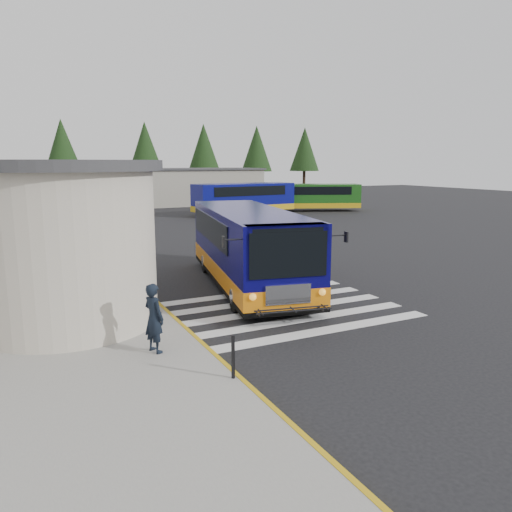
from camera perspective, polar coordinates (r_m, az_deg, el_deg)
name	(u,v)px	position (r m, az deg, el deg)	size (l,w,h in m)	color
ground	(281,302)	(17.76, 2.88, -5.32)	(140.00, 140.00, 0.00)	black
curb_strip	(140,288)	(19.95, -13.12, -3.56)	(0.12, 34.00, 0.16)	gold
crosswalk	(280,310)	(16.86, 2.72, -6.18)	(8.00, 5.35, 0.01)	silver
depot_building	(147,187)	(58.73, -12.36, 7.71)	(26.40, 8.40, 4.20)	gray
tree_line	(132,147)	(66.54, -14.01, 11.98)	(58.40, 4.40, 10.00)	black
transit_bus	(249,250)	(19.75, -0.86, 0.67)	(5.31, 11.13, 3.05)	#0A0650
pedestrian_a	(154,318)	(12.87, -11.58, -6.95)	(0.65, 0.43, 1.78)	black
pedestrian_b	(66,313)	(14.29, -20.94, -6.09)	(0.77, 0.60, 1.59)	black
bollard	(233,357)	(11.27, -2.64, -11.43)	(0.08, 0.08, 1.00)	black
far_bus_a	(244,197)	(47.44, -1.41, 6.74)	(9.98, 3.55, 2.53)	#080B62
far_bus_b	(314,196)	(51.36, 6.67, 6.84)	(9.37, 5.78, 2.34)	#194F15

